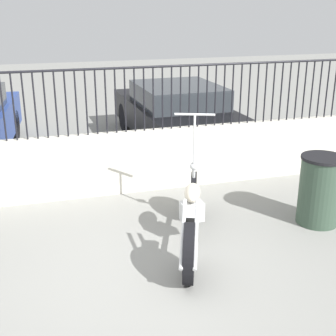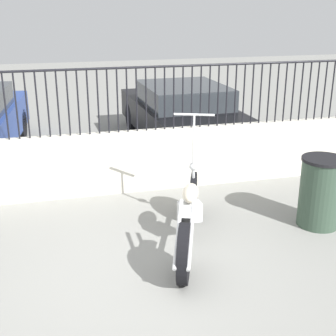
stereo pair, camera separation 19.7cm
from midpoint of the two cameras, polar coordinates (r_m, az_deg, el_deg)
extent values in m
plane|color=gray|center=(5.34, -4.36, -13.08)|extent=(40.00, 40.00, 0.00)
cube|color=beige|center=(7.34, -7.95, 0.45)|extent=(9.65, 0.18, 0.98)
cylinder|color=black|center=(7.06, -18.46, 7.19)|extent=(0.02, 0.02, 0.99)
cylinder|color=black|center=(7.05, -17.27, 7.30)|extent=(0.02, 0.02, 0.99)
cylinder|color=black|center=(7.05, -16.08, 7.41)|extent=(0.02, 0.02, 0.99)
cylinder|color=black|center=(7.04, -14.88, 7.51)|extent=(0.02, 0.02, 0.99)
cylinder|color=black|center=(7.04, -13.69, 7.61)|extent=(0.02, 0.02, 0.99)
cylinder|color=black|center=(7.05, -12.49, 7.71)|extent=(0.02, 0.02, 0.99)
cylinder|color=black|center=(7.05, -11.30, 7.80)|extent=(0.02, 0.02, 0.99)
cylinder|color=black|center=(7.06, -10.10, 7.90)|extent=(0.02, 0.02, 0.99)
cylinder|color=black|center=(7.07, -8.92, 7.98)|extent=(0.02, 0.02, 0.99)
cylinder|color=black|center=(7.09, -7.73, 8.07)|extent=(0.02, 0.02, 0.99)
cylinder|color=black|center=(7.11, -6.55, 8.14)|extent=(0.02, 0.02, 0.99)
cylinder|color=black|center=(7.13, -5.38, 8.22)|extent=(0.02, 0.02, 0.99)
cylinder|color=black|center=(7.15, -4.21, 8.29)|extent=(0.02, 0.02, 0.99)
cylinder|color=black|center=(7.18, -3.05, 8.36)|extent=(0.02, 0.02, 0.99)
cylinder|color=black|center=(7.21, -1.90, 8.42)|extent=(0.02, 0.02, 0.99)
cylinder|color=black|center=(7.24, -0.76, 8.48)|extent=(0.02, 0.02, 0.99)
cylinder|color=black|center=(7.28, 0.37, 8.54)|extent=(0.02, 0.02, 0.99)
cylinder|color=black|center=(7.32, 1.49, 8.59)|extent=(0.02, 0.02, 0.99)
cylinder|color=black|center=(7.36, 2.59, 8.64)|extent=(0.02, 0.02, 0.99)
cylinder|color=black|center=(7.40, 3.69, 8.69)|extent=(0.02, 0.02, 0.99)
cylinder|color=black|center=(7.45, 4.77, 8.73)|extent=(0.02, 0.02, 0.99)
cylinder|color=black|center=(7.50, 5.84, 8.77)|extent=(0.02, 0.02, 0.99)
cylinder|color=black|center=(7.55, 6.89, 8.80)|extent=(0.02, 0.02, 0.99)
cylinder|color=black|center=(7.60, 7.93, 8.83)|extent=(0.02, 0.02, 0.99)
cylinder|color=black|center=(7.66, 8.96, 8.86)|extent=(0.02, 0.02, 0.99)
cylinder|color=black|center=(7.72, 9.97, 8.89)|extent=(0.02, 0.02, 0.99)
cylinder|color=black|center=(7.78, 10.96, 8.91)|extent=(0.02, 0.02, 0.99)
cylinder|color=black|center=(7.84, 11.94, 8.93)|extent=(0.02, 0.02, 0.99)
cylinder|color=black|center=(7.91, 12.90, 8.94)|extent=(0.02, 0.02, 0.99)
cylinder|color=black|center=(7.97, 13.85, 8.95)|extent=(0.02, 0.02, 0.99)
cylinder|color=black|center=(8.04, 14.78, 8.97)|extent=(0.02, 0.02, 0.99)
cylinder|color=black|center=(8.12, 15.69, 8.97)|extent=(0.02, 0.02, 0.99)
cylinder|color=black|center=(8.19, 16.59, 8.98)|extent=(0.02, 0.02, 0.99)
cylinder|color=black|center=(8.26, 17.48, 8.98)|extent=(0.02, 0.02, 0.99)
cylinder|color=black|center=(8.34, 18.34, 8.99)|extent=(0.02, 0.02, 0.99)
cylinder|color=black|center=(8.42, 19.19, 8.99)|extent=(0.02, 0.02, 0.99)
cylinder|color=black|center=(8.50, 20.03, 8.98)|extent=(0.02, 0.02, 0.99)
cylinder|color=black|center=(7.00, -8.52, 11.86)|extent=(9.65, 0.04, 0.04)
cylinder|color=black|center=(6.55, 3.98, -3.33)|extent=(0.30, 0.64, 0.66)
cylinder|color=black|center=(5.10, 3.08, -10.40)|extent=(0.35, 0.67, 0.67)
cylinder|color=#B7BABF|center=(5.82, 3.59, -6.43)|extent=(0.59, 1.41, 0.06)
cube|color=silver|center=(5.82, 3.63, -5.33)|extent=(0.28, 0.18, 0.24)
ellipsoid|color=beige|center=(5.85, 3.74, -3.06)|extent=(0.36, 0.53, 0.18)
cube|color=black|center=(5.28, 3.32, -7.09)|extent=(0.25, 0.32, 0.06)
cylinder|color=silver|center=(6.38, 3.99, -1.58)|extent=(0.12, 0.22, 0.51)
sphere|color=silver|center=(6.24, 4.01, 0.19)|extent=(0.11, 0.11, 0.11)
cylinder|color=silver|center=(6.10, 4.08, 3.34)|extent=(0.03, 0.03, 0.69)
cylinder|color=silver|center=(6.01, 4.16, 6.51)|extent=(0.50, 0.22, 0.03)
cylinder|color=silver|center=(5.04, 3.96, -7.99)|extent=(0.33, 0.77, 0.46)
cylinder|color=silver|center=(5.04, 2.36, -7.92)|extent=(0.33, 0.77, 0.46)
cylinder|color=#334738|center=(6.62, 18.92, -2.95)|extent=(0.56, 0.56, 0.92)
cylinder|color=black|center=(6.46, 19.38, 0.98)|extent=(0.59, 0.59, 0.04)
cylinder|color=black|center=(10.92, -16.84, 5.21)|extent=(0.18, 0.65, 0.64)
cylinder|color=black|center=(8.51, -19.05, 1.01)|extent=(0.18, 0.65, 0.64)
cylinder|color=black|center=(11.11, -4.09, 6.25)|extent=(0.13, 0.64, 0.64)
cylinder|color=black|center=(11.57, 4.11, 6.79)|extent=(0.13, 0.64, 0.64)
cylinder|color=black|center=(8.77, -0.58, 2.65)|extent=(0.13, 0.64, 0.64)
cylinder|color=black|center=(9.35, 9.40, 3.45)|extent=(0.13, 0.64, 0.64)
cube|color=black|center=(10.10, 2.10, 6.23)|extent=(1.91, 4.08, 0.61)
cube|color=#2D3338|center=(9.81, 2.51, 8.89)|extent=(1.67, 1.98, 0.42)
camera|label=1|loc=(0.10, -89.13, 0.31)|focal=50.00mm
camera|label=2|loc=(0.10, 90.87, -0.31)|focal=50.00mm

